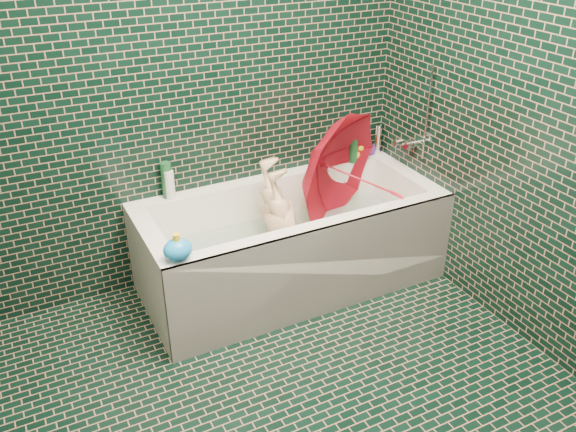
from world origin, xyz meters
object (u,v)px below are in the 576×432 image
umbrella (358,178)px  bath_toy (178,249)px  rubber_duck (355,153)px  bathtub (292,252)px  child (287,239)px

umbrella → bath_toy: size_ratio=4.55×
umbrella → bath_toy: (-1.18, -0.31, 0.02)m
rubber_duck → bath_toy: bearing=-131.0°
rubber_duck → bath_toy: 1.50m
umbrella → bathtub: bearing=155.6°
bathtub → bath_toy: bearing=-158.0°
rubber_duck → bathtub: bearing=-127.9°
rubber_duck → bath_toy: size_ratio=0.85×
bathtub → umbrella: 0.57m
bathtub → umbrella: umbrella is taller
bathtub → rubber_duck: bearing=27.6°
rubber_duck → bath_toy: (-1.37, -0.62, 0.01)m
bath_toy → rubber_duck: bearing=34.7°
child → rubber_duck: (0.64, 0.32, 0.29)m
umbrella → rubber_duck: bearing=35.0°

